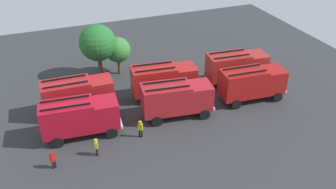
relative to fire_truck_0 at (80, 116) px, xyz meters
The scene contains 17 objects.
ground_plane 9.81m from the fire_truck_0, 11.10° to the left, with size 55.27×55.27×0.00m, color #2D3033.
fire_truck_0 is the anchor object (origin of this frame).
fire_truck_1 9.50m from the fire_truck_0, ahead, with size 7.45×3.47×3.88m.
fire_truck_2 18.25m from the fire_truck_0, ahead, with size 7.35×3.16×3.88m.
fire_truck_3 4.08m from the fire_truck_0, 83.88° to the left, with size 7.25×2.87×3.88m.
fire_truck_4 10.37m from the fire_truck_0, 21.71° to the left, with size 7.42×3.36×3.88m.
fire_truck_5 19.06m from the fire_truck_0, 11.58° to the left, with size 7.38×3.23×3.88m.
firefighter_0 4.84m from the fire_truck_0, 128.52° to the right, with size 0.48×0.41×1.65m.
firefighter_1 10.58m from the fire_truck_0, 36.23° to the left, with size 0.35×0.47×1.82m.
firefighter_2 24.10m from the fire_truck_0, ahead, with size 0.46×0.31×1.81m.
firefighter_3 5.68m from the fire_truck_0, 23.67° to the right, with size 0.48×0.42×1.75m.
firefighter_4 3.62m from the fire_truck_0, 76.85° to the right, with size 0.34×0.47×1.70m.
tree_0 11.73m from the fire_truck_0, 69.44° to the left, with size 4.30×4.30×6.66m.
tree_1 12.62m from the fire_truck_0, 59.62° to the left, with size 3.04×3.04×4.71m.
traffic_cone_0 16.23m from the fire_truck_0, 23.85° to the left, with size 0.51×0.51×0.73m, color #F2600C.
traffic_cone_1 3.50m from the fire_truck_0, 142.09° to the left, with size 0.49×0.49×0.70m, color #F2600C.
traffic_cone_2 14.76m from the fire_truck_0, ahead, with size 0.42×0.42×0.59m, color #F2600C.
Camera 1 is at (-11.29, -29.75, 20.93)m, focal length 38.01 mm.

